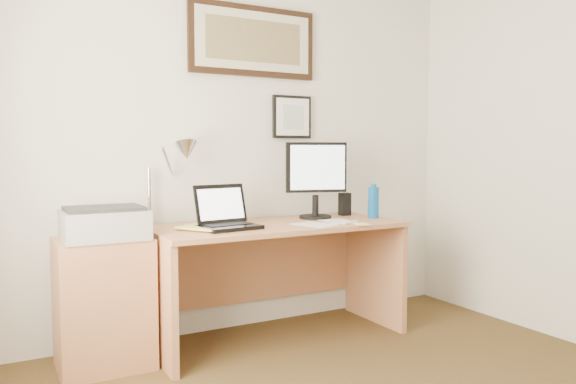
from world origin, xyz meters
TOP-DOWN VIEW (x-y plane):
  - wall_back at (0.00, 2.00)m, footprint 3.50×0.02m
  - side_cabinet at (-0.92, 1.68)m, footprint 0.50×0.40m
  - water_bottle at (0.86, 1.57)m, footprint 0.07×0.07m
  - bottle_cap at (0.86, 1.57)m, footprint 0.04×0.04m
  - speaker at (0.78, 1.79)m, footprint 0.07×0.06m
  - paper_sheet_a at (0.33, 1.47)m, footprint 0.26×0.31m
  - paper_sheet_b at (0.54, 1.52)m, footprint 0.21×0.28m
  - sticky_pad at (0.57, 1.30)m, footprint 0.10×0.10m
  - marker_pen at (0.55, 1.40)m, footprint 0.14×0.06m
  - book at (-0.44, 1.53)m, footprint 0.34×0.36m
  - desk at (0.15, 1.72)m, footprint 1.60×0.70m
  - laptop at (-0.22, 1.59)m, footprint 0.37×0.33m
  - lcd_monitor at (0.51, 1.73)m, footprint 0.41×0.22m
  - printer at (-0.91, 1.64)m, footprint 0.44×0.34m
  - desk_lamp at (-0.41, 1.81)m, footprint 0.29×0.27m
  - picture_large at (0.15, 1.97)m, footprint 0.92×0.04m
  - picture_small at (0.45, 1.97)m, footprint 0.30×0.03m

SIDE VIEW (x-z plane):
  - side_cabinet at x=-0.92m, z-range 0.00..0.73m
  - desk at x=0.15m, z-range 0.14..0.89m
  - paper_sheet_a at x=0.33m, z-range 0.75..0.75m
  - paper_sheet_b at x=0.54m, z-range 0.75..0.75m
  - sticky_pad at x=0.57m, z-range 0.75..0.76m
  - marker_pen at x=0.55m, z-range 0.75..0.77m
  - book at x=-0.44m, z-range 0.75..0.77m
  - laptop at x=-0.22m, z-range 0.68..0.94m
  - printer at x=-0.91m, z-range 0.73..0.91m
  - speaker at x=0.78m, z-range 0.75..0.91m
  - water_bottle at x=0.86m, z-range 0.75..0.96m
  - bottle_cap at x=0.86m, z-range 0.96..0.98m
  - lcd_monitor at x=0.51m, z-range 0.78..1.30m
  - desk_lamp at x=-0.41m, z-range 0.92..1.45m
  - wall_back at x=0.00m, z-range 0.00..2.50m
  - picture_small at x=0.45m, z-range 1.30..1.60m
  - picture_large at x=0.15m, z-range 1.72..2.19m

